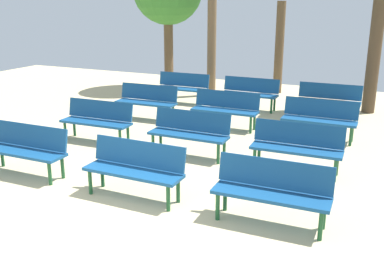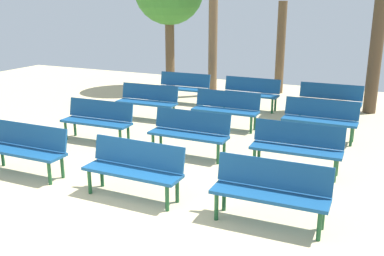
% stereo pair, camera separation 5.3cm
% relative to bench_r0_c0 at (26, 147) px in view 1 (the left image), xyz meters
% --- Properties ---
extents(ground_plane, '(24.00, 24.00, 0.00)m').
position_rel_bench_r0_c0_xyz_m(ground_plane, '(2.22, -1.55, -0.50)').
color(ground_plane, '#CCB789').
extents(bench_r0_c0, '(1.61, 0.51, 0.87)m').
position_rel_bench_r0_c0_xyz_m(bench_r0_c0, '(0.00, 0.00, 0.00)').
color(bench_r0_c0, navy).
rests_on(bench_r0_c0, ground_plane).
extents(bench_r0_c1, '(1.60, 0.49, 0.87)m').
position_rel_bench_r0_c0_xyz_m(bench_r0_c1, '(2.24, 0.00, 0.00)').
color(bench_r0_c1, navy).
rests_on(bench_r0_c1, ground_plane).
extents(bench_r0_c2, '(1.61, 0.53, 0.87)m').
position_rel_bench_r0_c0_xyz_m(bench_r0_c2, '(4.38, 0.07, 0.00)').
color(bench_r0_c2, navy).
rests_on(bench_r0_c2, ground_plane).
extents(bench_r1_c0, '(1.62, 0.54, 0.87)m').
position_rel_bench_r0_c0_xyz_m(bench_r1_c0, '(-0.03, 2.10, 0.00)').
color(bench_r1_c0, navy).
rests_on(bench_r1_c0, ground_plane).
extents(bench_r1_c1, '(1.60, 0.49, 0.87)m').
position_rel_bench_r0_c0_xyz_m(bench_r1_c1, '(2.18, 2.10, 0.00)').
color(bench_r1_c1, navy).
rests_on(bench_r1_c1, ground_plane).
extents(bench_r1_c2, '(1.62, 0.53, 0.87)m').
position_rel_bench_r0_c0_xyz_m(bench_r1_c2, '(4.29, 2.11, 0.00)').
color(bench_r1_c2, navy).
rests_on(bench_r1_c2, ground_plane).
extents(bench_r2_c0, '(1.62, 0.54, 0.87)m').
position_rel_bench_r0_c0_xyz_m(bench_r2_c0, '(-0.01, 4.19, 0.00)').
color(bench_r2_c0, navy).
rests_on(bench_r2_c0, ground_plane).
extents(bench_r2_c1, '(1.61, 0.52, 0.87)m').
position_rel_bench_r0_c0_xyz_m(bench_r2_c1, '(2.13, 4.24, 0.00)').
color(bench_r2_c1, navy).
rests_on(bench_r2_c1, ground_plane).
extents(bench_r2_c2, '(1.60, 0.49, 0.87)m').
position_rel_bench_r0_c0_xyz_m(bench_r2_c2, '(4.33, 4.27, 0.00)').
color(bench_r2_c2, navy).
rests_on(bench_r2_c2, ground_plane).
extents(bench_r3_c0, '(1.61, 0.52, 0.87)m').
position_rel_bench_r0_c0_xyz_m(bench_r3_c0, '(-0.00, 6.25, 0.00)').
color(bench_r3_c0, navy).
rests_on(bench_r3_c0, ground_plane).
extents(bench_r3_c1, '(1.60, 0.49, 0.87)m').
position_rel_bench_r0_c0_xyz_m(bench_r3_c1, '(2.08, 6.30, 0.00)').
color(bench_r3_c1, navy).
rests_on(bench_r3_c1, ground_plane).
extents(bench_r3_c2, '(1.61, 0.51, 0.87)m').
position_rel_bench_r0_c0_xyz_m(bench_r3_c2, '(4.24, 6.29, 0.00)').
color(bench_r3_c2, navy).
rests_on(bench_r3_c2, ground_plane).
extents(tree_0, '(0.28, 0.28, 2.95)m').
position_rel_bench_r0_c0_xyz_m(tree_0, '(2.22, 8.90, 0.97)').
color(tree_0, brown).
rests_on(tree_0, ground_plane).
extents(tree_3, '(0.28, 0.28, 3.16)m').
position_rel_bench_r0_c0_xyz_m(tree_3, '(0.38, 7.59, 1.08)').
color(tree_3, brown).
rests_on(tree_3, ground_plane).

